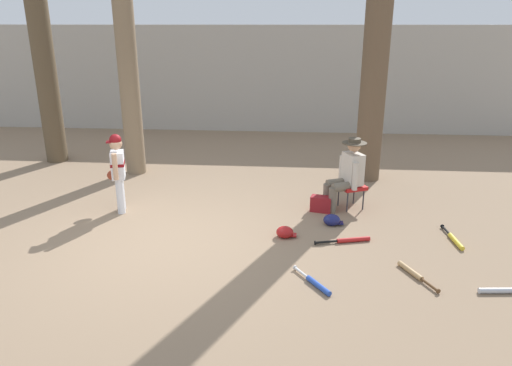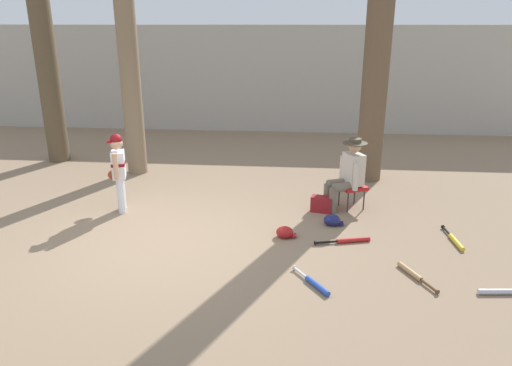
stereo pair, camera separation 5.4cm
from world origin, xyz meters
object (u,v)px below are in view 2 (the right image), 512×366
at_px(tree_far_left, 40,14).
at_px(bat_aluminum_silver, 503,292).
at_px(tree_behind_spectator, 378,41).
at_px(young_ballplayer, 118,168).
at_px(bat_yellow_trainer, 455,240).
at_px(bat_blue_youth, 314,284).
at_px(tree_near_player, 129,68).
at_px(bat_red_barrel, 349,240).
at_px(handbag_beside_stool, 322,204).
at_px(folding_stool, 352,187).
at_px(batting_helmet_red, 285,232).
at_px(batting_helmet_navy, 332,220).
at_px(bat_wood_tan, 413,274).
at_px(seated_spectator, 348,172).

height_order(tree_far_left, bat_aluminum_silver, tree_far_left).
relative_size(tree_behind_spectator, young_ballplayer, 4.62).
distance_m(bat_yellow_trainer, bat_blue_youth, 2.44).
height_order(tree_near_player, bat_yellow_trainer, tree_near_player).
distance_m(tree_near_player, bat_red_barrel, 5.47).
bearing_deg(bat_blue_youth, bat_aluminum_silver, 0.43).
height_order(bat_aluminum_silver, bat_blue_youth, same).
bearing_deg(bat_aluminum_silver, handbag_beside_stool, 130.16).
bearing_deg(bat_red_barrel, tree_near_player, 143.76).
height_order(tree_far_left, bat_red_barrel, tree_far_left).
distance_m(handbag_beside_stool, bat_aluminum_silver, 3.07).
relative_size(tree_near_player, bat_aluminum_silver, 6.52).
distance_m(folding_stool, bat_red_barrel, 1.40).
bearing_deg(tree_behind_spectator, bat_blue_youth, -105.57).
bearing_deg(bat_blue_youth, batting_helmet_red, 106.60).
bearing_deg(tree_near_player, tree_behind_spectator, -0.25).
bearing_deg(folding_stool, tree_far_left, 159.47).
distance_m(tree_near_player, bat_blue_youth, 5.90).
relative_size(young_ballplayer, batting_helmet_navy, 4.24).
relative_size(handbag_beside_stool, bat_red_barrel, 0.42).
xyz_separation_m(bat_wood_tan, bat_blue_youth, (-1.22, -0.35, 0.00)).
bearing_deg(folding_stool, bat_blue_youth, -104.81).
bearing_deg(bat_wood_tan, batting_helmet_red, 148.69).
height_order(bat_aluminum_silver, batting_helmet_red, batting_helmet_red).
height_order(tree_behind_spectator, tree_far_left, tree_far_left).
distance_m(folding_stool, batting_helmet_navy, 0.88).
height_order(folding_stool, bat_yellow_trainer, folding_stool).
distance_m(folding_stool, tree_far_left, 7.28).
height_order(tree_behind_spectator, bat_yellow_trainer, tree_behind_spectator).
bearing_deg(handbag_beside_stool, tree_near_player, 153.63).
relative_size(tree_near_player, bat_yellow_trainer, 6.35).
distance_m(handbag_beside_stool, bat_yellow_trainer, 2.10).
height_order(seated_spectator, handbag_beside_stool, seated_spectator).
xyz_separation_m(tree_near_player, batting_helmet_navy, (3.88, -2.39, -2.04)).
relative_size(batting_helmet_navy, batting_helmet_red, 1.03).
bearing_deg(bat_blue_youth, handbag_beside_stool, 85.72).
xyz_separation_m(bat_blue_youth, batting_helmet_navy, (0.32, 1.83, 0.04)).
distance_m(bat_blue_youth, batting_helmet_red, 1.38).
height_order(handbag_beside_stool, batting_helmet_red, handbag_beside_stool).
xyz_separation_m(young_ballplayer, batting_helmet_navy, (3.45, -0.29, -0.67)).
bearing_deg(tree_far_left, batting_helmet_red, -34.58).
bearing_deg(batting_helmet_navy, bat_blue_youth, -99.91).
bearing_deg(young_ballplayer, tree_far_left, 131.57).
xyz_separation_m(young_ballplayer, bat_wood_tan, (4.35, -1.77, -0.71)).
height_order(folding_stool, seated_spectator, seated_spectator).
height_order(tree_far_left, bat_blue_youth, tree_far_left).
relative_size(tree_behind_spectator, batting_helmet_red, 20.25).
bearing_deg(batting_helmet_navy, young_ballplayer, 175.20).
distance_m(handbag_beside_stool, bat_red_barrel, 1.19).
height_order(seated_spectator, tree_far_left, tree_far_left).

